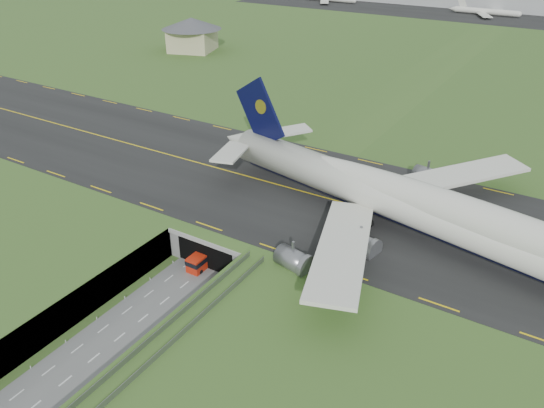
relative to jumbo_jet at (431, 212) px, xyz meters
The scene contains 9 objects.
ground 45.03m from the jumbo_jet, 139.68° to the right, with size 900.00×900.00×0.00m, color #365723.
airfield_deck 44.33m from the jumbo_jet, 139.68° to the right, with size 800.00×800.00×6.00m, color gray.
trench_road 50.03m from the jumbo_jet, 132.93° to the right, with size 12.00×75.00×0.20m, color slate.
taxiway 33.97m from the jumbo_jet, behind, with size 800.00×44.00×0.18m, color black.
tunnel_portal 36.04m from the jumbo_jet, 161.02° to the right, with size 17.00×22.30×6.00m.
guideway 52.54m from the jumbo_jet, 115.10° to the right, with size 3.00×53.00×7.05m.
jumbo_jet is the anchor object (origin of this frame).
shuttle_tram 40.61m from the jumbo_jet, 149.86° to the right, with size 2.73×6.95×2.84m.
service_building 157.57m from the jumbo_jet, 143.90° to the left, with size 30.61×30.61×13.24m.
Camera 1 is at (51.05, -52.13, 56.01)m, focal length 35.00 mm.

